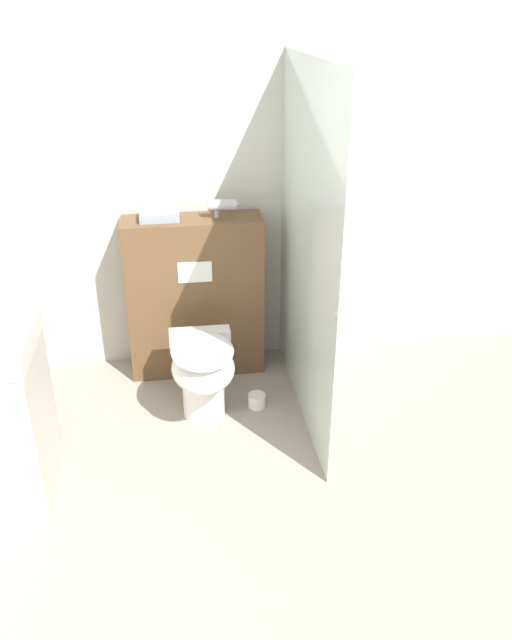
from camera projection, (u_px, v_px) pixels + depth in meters
The scene contains 8 objects.
ground_plane at pixel (256, 614), 2.68m from camera, with size 12.00×12.00×0.00m, color #9E9384.
wall_back at pixel (208, 188), 4.15m from camera, with size 8.00×0.06×2.50m.
partition_panel at pixel (195, 297), 4.27m from camera, with size 0.92×0.31×1.11m.
shower_glass at pixel (306, 253), 3.60m from camera, with size 0.04×1.51×2.11m.
toilet at pixel (203, 372), 3.81m from camera, with size 0.39×0.60×0.53m.
hair_drier at pixel (223, 205), 4.00m from camera, with size 0.21×0.07×0.12m.
folded_towel at pixel (159, 215), 3.99m from camera, with size 0.25×0.20×0.05m.
spare_toilet_roll at pixel (257, 401), 4.04m from camera, with size 0.11×0.11×0.09m.
Camera 1 is at (-0.26, -1.80, 2.34)m, focal length 35.00 mm.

